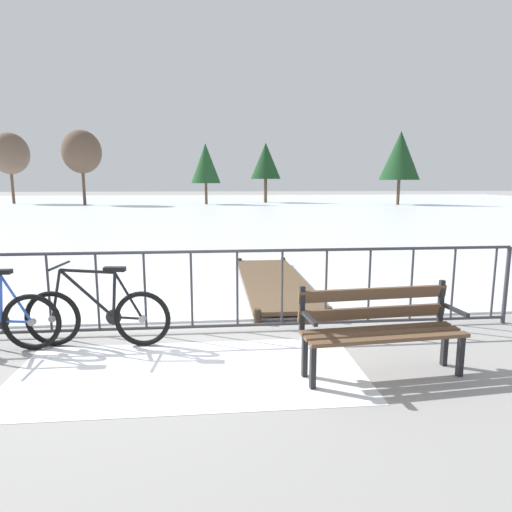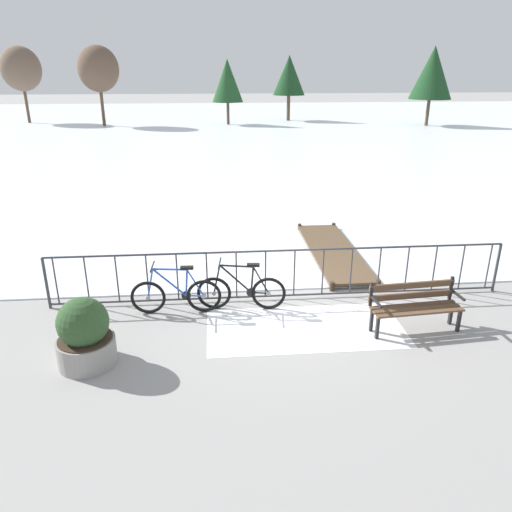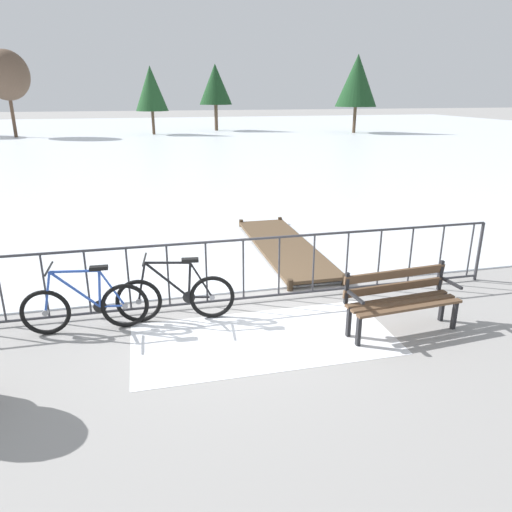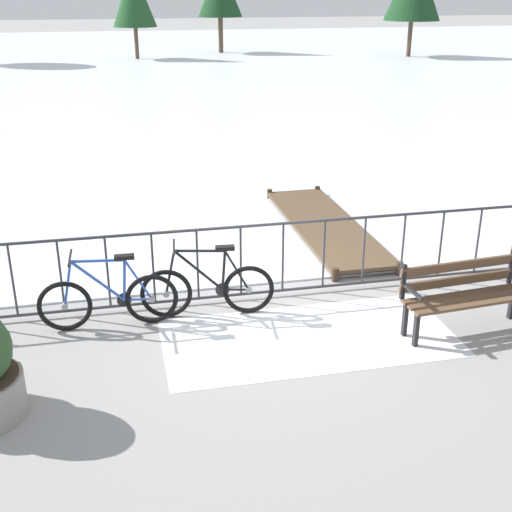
{
  "view_description": "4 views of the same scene",
  "coord_description": "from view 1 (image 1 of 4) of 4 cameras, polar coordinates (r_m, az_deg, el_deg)",
  "views": [
    {
      "loc": [
        0.57,
        -5.46,
        1.91
      ],
      "look_at": [
        1.12,
        0.14,
        0.96
      ],
      "focal_mm": 31.01,
      "sensor_mm": 36.0,
      "label": 1
    },
    {
      "loc": [
        -1.24,
        -8.78,
        4.39
      ],
      "look_at": [
        -0.48,
        -0.07,
        0.98
      ],
      "focal_mm": 34.16,
      "sensor_mm": 36.0,
      "label": 2
    },
    {
      "loc": [
        -1.13,
        -6.76,
        3.18
      ],
      "look_at": [
        0.45,
        -0.16,
        0.83
      ],
      "focal_mm": 33.46,
      "sensor_mm": 36.0,
      "label": 3
    },
    {
      "loc": [
        -1.84,
        -7.93,
        3.96
      ],
      "look_at": [
        -0.22,
        -0.63,
        0.89
      ],
      "focal_mm": 46.46,
      "sensor_mm": 36.0,
      "label": 4
    }
  ],
  "objects": [
    {
      "name": "ground_plane",
      "position": [
        5.81,
        -11.05,
        -9.78
      ],
      "size": [
        160.0,
        160.0,
        0.0
      ],
      "primitive_type": "plane",
      "color": "gray"
    },
    {
      "name": "frozen_pond",
      "position": [
        33.92,
        -6.54,
        6.35
      ],
      "size": [
        80.0,
        56.0,
        0.03
      ],
      "primitive_type": "cube",
      "color": "silver",
      "rests_on": "ground"
    },
    {
      "name": "snow_patch",
      "position": [
        4.67,
        -8.6,
        -14.6
      ],
      "size": [
        3.51,
        1.68,
        0.01
      ],
      "primitive_type": "cube",
      "color": "white",
      "rests_on": "ground"
    },
    {
      "name": "railing_fence",
      "position": [
        5.65,
        -11.23,
        -4.42
      ],
      "size": [
        9.06,
        0.06,
        1.07
      ],
      "color": "#38383D",
      "rests_on": "ground"
    },
    {
      "name": "bicycle_near_railing",
      "position": [
        5.51,
        -19.75,
        -7.24
      ],
      "size": [
        1.71,
        0.52,
        0.97
      ],
      "color": "black",
      "rests_on": "ground"
    },
    {
      "name": "park_bench",
      "position": [
        4.62,
        15.64,
        -8.39
      ],
      "size": [
        1.63,
        0.61,
        0.89
      ],
      "color": "brown",
      "rests_on": "ground"
    },
    {
      "name": "wooden_dock",
      "position": [
        8.05,
        2.27,
        -3.27
      ],
      "size": [
        1.1,
        4.12,
        0.2
      ],
      "color": "brown",
      "rests_on": "ground"
    },
    {
      "name": "tree_far_west",
      "position": [
        38.55,
        -21.58,
        12.38
      ],
      "size": [
        3.07,
        3.07,
        5.91
      ],
      "color": "brown",
      "rests_on": "ground"
    },
    {
      "name": "tree_west_mid",
      "position": [
        40.09,
        1.25,
        12.14
      ],
      "size": [
        2.69,
        2.69,
        5.29
      ],
      "color": "brown",
      "rests_on": "ground"
    },
    {
      "name": "tree_centre",
      "position": [
        43.29,
        -29.2,
        11.46
      ],
      "size": [
        3.13,
        3.13,
        5.93
      ],
      "color": "brown",
      "rests_on": "ground"
    },
    {
      "name": "tree_east_mid",
      "position": [
        38.13,
        18.1,
        12.2
      ],
      "size": [
        3.21,
        3.21,
        5.87
      ],
      "color": "brown",
      "rests_on": "ground"
    },
    {
      "name": "tree_far_east",
      "position": [
        37.16,
        -6.52,
        11.78
      ],
      "size": [
        2.43,
        2.43,
        4.97
      ],
      "color": "brown",
      "rests_on": "ground"
    }
  ]
}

